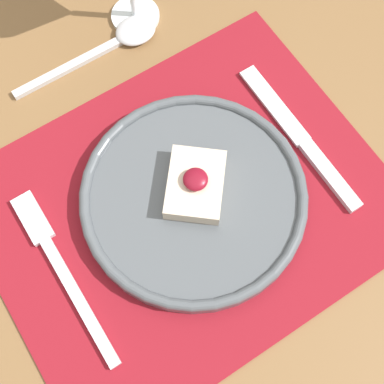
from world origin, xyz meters
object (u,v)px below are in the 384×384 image
fork (58,263)px  dinner_plate (192,194)px  knife (306,146)px  spoon (120,39)px

fork → dinner_plate: bearing=-6.2°
fork → knife: size_ratio=1.00×
knife → dinner_plate: bearing=175.6°
knife → spoon: spoon is taller
fork → knife: 0.30m
spoon → fork: bearing=-129.3°
spoon → knife: bearing=-62.5°
dinner_plate → spoon: (0.04, 0.22, -0.01)m
fork → knife: knife is taller
fork → spoon: (0.19, 0.21, 0.00)m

